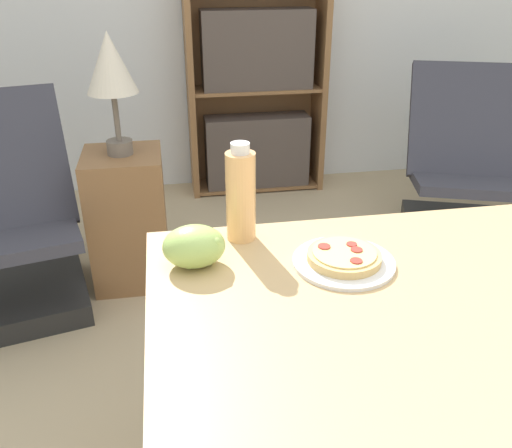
{
  "coord_description": "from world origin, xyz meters",
  "views": [
    {
      "loc": [
        -0.62,
        -0.84,
        1.41
      ],
      "look_at": [
        -0.41,
        0.34,
        0.81
      ],
      "focal_mm": 38.0,
      "sensor_mm": 36.0,
      "label": 1
    }
  ],
  "objects_px": {
    "grape_bunch": "(194,247)",
    "lounge_chair_near": "(5,245)",
    "pizza_on_plate": "(344,259)",
    "table_lamp": "(111,69)",
    "drink_bottle": "(241,195)",
    "side_table": "(128,219)",
    "bookshelf": "(256,98)",
    "lounge_chair_far": "(467,188)"
  },
  "relations": [
    {
      "from": "drink_bottle",
      "to": "bookshelf",
      "type": "xyz_separation_m",
      "value": [
        0.4,
        2.07,
        -0.27
      ]
    },
    {
      "from": "bookshelf",
      "to": "drink_bottle",
      "type": "bearing_deg",
      "value": -100.88
    },
    {
      "from": "side_table",
      "to": "table_lamp",
      "type": "relative_size",
      "value": 1.24
    },
    {
      "from": "lounge_chair_near",
      "to": "side_table",
      "type": "distance_m",
      "value": 0.53
    },
    {
      "from": "lounge_chair_far",
      "to": "side_table",
      "type": "distance_m",
      "value": 1.76
    },
    {
      "from": "lounge_chair_near",
      "to": "lounge_chair_far",
      "type": "relative_size",
      "value": 0.96
    },
    {
      "from": "table_lamp",
      "to": "drink_bottle",
      "type": "bearing_deg",
      "value": -70.61
    },
    {
      "from": "pizza_on_plate",
      "to": "grape_bunch",
      "type": "distance_m",
      "value": 0.35
    },
    {
      "from": "drink_bottle",
      "to": "bookshelf",
      "type": "relative_size",
      "value": 0.2
    },
    {
      "from": "lounge_chair_far",
      "to": "bookshelf",
      "type": "distance_m",
      "value": 1.36
    },
    {
      "from": "grape_bunch",
      "to": "drink_bottle",
      "type": "xyz_separation_m",
      "value": [
        0.13,
        0.12,
        0.07
      ]
    },
    {
      "from": "drink_bottle",
      "to": "side_table",
      "type": "xyz_separation_m",
      "value": [
        -0.37,
        1.06,
        -0.55
      ]
    },
    {
      "from": "grape_bunch",
      "to": "side_table",
      "type": "bearing_deg",
      "value": 101.76
    },
    {
      "from": "grape_bunch",
      "to": "side_table",
      "type": "distance_m",
      "value": 1.29
    },
    {
      "from": "grape_bunch",
      "to": "table_lamp",
      "type": "relative_size",
      "value": 0.29
    },
    {
      "from": "table_lamp",
      "to": "bookshelf",
      "type": "bearing_deg",
      "value": 52.76
    },
    {
      "from": "pizza_on_plate",
      "to": "side_table",
      "type": "bearing_deg",
      "value": 115.72
    },
    {
      "from": "pizza_on_plate",
      "to": "grape_bunch",
      "type": "xyz_separation_m",
      "value": [
        -0.35,
        0.05,
        0.04
      ]
    },
    {
      "from": "lounge_chair_near",
      "to": "grape_bunch",
      "type": "bearing_deg",
      "value": -67.73
    },
    {
      "from": "pizza_on_plate",
      "to": "drink_bottle",
      "type": "height_order",
      "value": "drink_bottle"
    },
    {
      "from": "table_lamp",
      "to": "side_table",
      "type": "bearing_deg",
      "value": -116.57
    },
    {
      "from": "pizza_on_plate",
      "to": "bookshelf",
      "type": "xyz_separation_m",
      "value": [
        0.18,
        2.25,
        -0.16
      ]
    },
    {
      "from": "drink_bottle",
      "to": "side_table",
      "type": "distance_m",
      "value": 1.25
    },
    {
      "from": "bookshelf",
      "to": "side_table",
      "type": "distance_m",
      "value": 1.3
    },
    {
      "from": "lounge_chair_near",
      "to": "bookshelf",
      "type": "height_order",
      "value": "bookshelf"
    },
    {
      "from": "pizza_on_plate",
      "to": "table_lamp",
      "type": "distance_m",
      "value": 1.39
    },
    {
      "from": "drink_bottle",
      "to": "lounge_chair_far",
      "type": "height_order",
      "value": "drink_bottle"
    },
    {
      "from": "drink_bottle",
      "to": "table_lamp",
      "type": "bearing_deg",
      "value": 109.39
    },
    {
      "from": "lounge_chair_far",
      "to": "table_lamp",
      "type": "relative_size",
      "value": 1.82
    },
    {
      "from": "lounge_chair_near",
      "to": "drink_bottle",
      "type": "bearing_deg",
      "value": -60.09
    },
    {
      "from": "drink_bottle",
      "to": "table_lamp",
      "type": "distance_m",
      "value": 1.13
    },
    {
      "from": "lounge_chair_near",
      "to": "table_lamp",
      "type": "height_order",
      "value": "table_lamp"
    },
    {
      "from": "bookshelf",
      "to": "side_table",
      "type": "xyz_separation_m",
      "value": [
        -0.77,
        -1.01,
        -0.28
      ]
    },
    {
      "from": "lounge_chair_far",
      "to": "side_table",
      "type": "relative_size",
      "value": 1.47
    },
    {
      "from": "pizza_on_plate",
      "to": "drink_bottle",
      "type": "xyz_separation_m",
      "value": [
        -0.22,
        0.17,
        0.11
      ]
    },
    {
      "from": "grape_bunch",
      "to": "lounge_chair_far",
      "type": "relative_size",
      "value": 0.16
    },
    {
      "from": "pizza_on_plate",
      "to": "table_lamp",
      "type": "bearing_deg",
      "value": 115.72
    },
    {
      "from": "drink_bottle",
      "to": "grape_bunch",
      "type": "bearing_deg",
      "value": -137.04
    },
    {
      "from": "grape_bunch",
      "to": "lounge_chair_near",
      "type": "relative_size",
      "value": 0.17
    },
    {
      "from": "drink_bottle",
      "to": "lounge_chair_near",
      "type": "bearing_deg",
      "value": 133.08
    },
    {
      "from": "lounge_chair_far",
      "to": "lounge_chair_near",
      "type": "bearing_deg",
      "value": -154.95
    },
    {
      "from": "bookshelf",
      "to": "table_lamp",
      "type": "xyz_separation_m",
      "value": [
        -0.77,
        -1.01,
        0.39
      ]
    }
  ]
}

